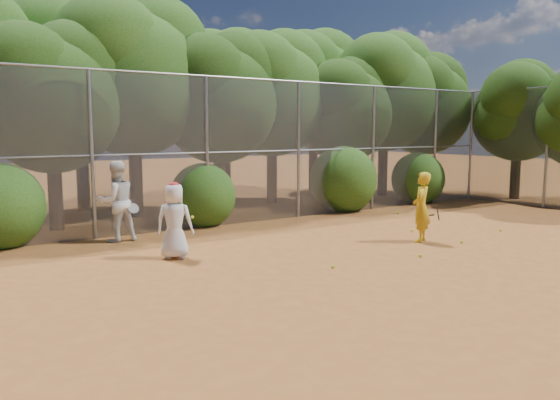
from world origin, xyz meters
TOP-DOWN VIEW (x-y plane):
  - ground at (0.00, 0.00)m, footprint 80.00×80.00m
  - fence_back at (-0.12, 6.00)m, footprint 20.05×0.09m
  - fence_side at (10.00, 3.00)m, footprint 0.09×6.09m
  - tree_2 at (-4.45, 7.83)m, footprint 3.99×3.47m
  - tree_3 at (-1.94, 8.84)m, footprint 4.89×4.26m
  - tree_4 at (0.55, 8.24)m, footprint 4.19×3.64m
  - tree_5 at (3.06, 9.04)m, footprint 4.51×3.92m
  - tree_6 at (5.55, 8.03)m, footprint 3.86×3.36m
  - tree_7 at (8.06, 8.64)m, footprint 4.77×4.14m
  - tree_8 at (10.05, 8.34)m, footprint 4.25×3.70m
  - tree_10 at (-2.93, 11.05)m, footprint 5.15×4.48m
  - tree_11 at (2.06, 10.64)m, footprint 4.64×4.03m
  - tree_12 at (6.56, 11.24)m, footprint 5.02×4.37m
  - tree_13 at (11.45, 5.03)m, footprint 3.86×3.36m
  - bush_1 at (-1.00, 6.30)m, footprint 1.80×1.80m
  - bush_2 at (4.00, 6.30)m, footprint 2.20×2.20m
  - bush_3 at (7.50, 6.30)m, footprint 1.90×1.90m
  - player_yellow at (2.22, 1.41)m, footprint 0.85×0.66m
  - player_teen at (-3.20, 3.04)m, footprint 0.89×0.85m
  - player_white at (-3.65, 5.40)m, footprint 0.99×0.80m
  - ball_0 at (1.02, 0.34)m, footprint 0.07×0.07m
  - ball_1 at (3.05, 2.43)m, footprint 0.07×0.07m
  - ball_2 at (2.86, 0.75)m, footprint 0.07×0.07m
  - ball_3 at (4.95, 1.17)m, footprint 0.07×0.07m
  - ball_4 at (-1.05, 0.62)m, footprint 0.07×0.07m
  - ball_5 at (4.93, 4.74)m, footprint 0.07×0.07m

SIDE VIEW (x-z plane):
  - ground at x=0.00m, z-range 0.00..0.00m
  - ball_0 at x=1.02m, z-range 0.00..0.07m
  - ball_1 at x=3.05m, z-range 0.00..0.07m
  - ball_2 at x=2.86m, z-range 0.00..0.07m
  - ball_3 at x=4.95m, z-range 0.00..0.07m
  - ball_4 at x=-1.05m, z-range 0.00..0.07m
  - ball_5 at x=4.93m, z-range 0.00..0.07m
  - player_teen at x=-3.20m, z-range 0.00..1.56m
  - player_yellow at x=2.22m, z-range 0.00..1.63m
  - bush_1 at x=-1.00m, z-range 0.00..1.80m
  - player_white at x=-3.65m, z-range 0.00..1.89m
  - bush_3 at x=7.50m, z-range 0.00..1.90m
  - bush_2 at x=4.00m, z-range 0.00..2.20m
  - fence_side at x=10.00m, z-range 0.04..4.06m
  - fence_back at x=-0.12m, z-range 0.04..4.06m
  - tree_6 at x=5.55m, z-range 0.82..6.11m
  - tree_13 at x=11.45m, z-range 0.82..6.11m
  - tree_2 at x=-4.45m, z-range 0.85..6.32m
  - tree_4 at x=0.55m, z-range 0.89..6.62m
  - tree_8 at x=10.05m, z-range 0.91..6.73m
  - tree_5 at x=3.06m, z-range 0.96..7.13m
  - tree_11 at x=2.06m, z-range 0.99..7.34m
  - tree_7 at x=8.06m, z-range 1.02..7.54m
  - tree_3 at x=-1.94m, z-range 1.04..7.75m
  - tree_12 at x=6.56m, z-range 1.07..7.95m
  - tree_10 at x=-2.93m, z-range 1.10..8.16m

